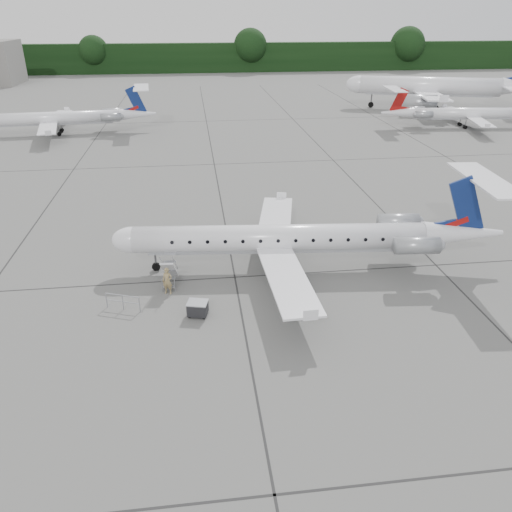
{
  "coord_description": "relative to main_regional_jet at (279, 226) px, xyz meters",
  "views": [
    {
      "loc": [
        -8.13,
        -26.44,
        16.43
      ],
      "look_at": [
        -4.56,
        1.97,
        2.3
      ],
      "focal_mm": 35.0,
      "sensor_mm": 36.0,
      "label": 1
    }
  ],
  "objects": [
    {
      "name": "treeline",
      "position": [
        2.64,
        125.55,
        0.72
      ],
      "size": [
        260.0,
        4.0,
        8.0
      ],
      "primitive_type": "cube",
      "color": "black",
      "rests_on": "ground"
    },
    {
      "name": "main_regional_jet",
      "position": [
        0.0,
        0.0,
        0.0
      ],
      "size": [
        27.12,
        20.63,
        6.56
      ],
      "primitive_type": null,
      "rotation": [
        0.0,
        0.0,
        -0.09
      ],
      "color": "white",
      "rests_on": "ground"
    },
    {
      "name": "baggage_cart",
      "position": [
        -5.79,
        -5.42,
        -2.79
      ],
      "size": [
        1.33,
        1.18,
        0.99
      ],
      "primitive_type": null,
      "rotation": [
        0.0,
        0.0,
        -0.25
      ],
      "color": "#232325",
      "rests_on": "ground"
    },
    {
      "name": "passenger",
      "position": [
        -7.64,
        -2.55,
        -2.37
      ],
      "size": [
        0.76,
        0.62,
        1.81
      ],
      "primitive_type": "imported",
      "rotation": [
        0.0,
        0.0,
        -0.32
      ],
      "color": "#968052",
      "rests_on": "ground"
    },
    {
      "name": "bg_narrowbody",
      "position": [
        37.49,
        59.28,
        2.38
      ],
      "size": [
        36.95,
        31.2,
        11.33
      ],
      "primitive_type": null,
      "rotation": [
        0.0,
        0.0,
        -0.31
      ],
      "color": "white",
      "rests_on": "ground"
    },
    {
      "name": "bg_regional_left",
      "position": [
        -25.81,
        46.23,
        -0.06
      ],
      "size": [
        25.82,
        19.47,
        6.45
      ],
      "primitive_type": null,
      "rotation": [
        0.0,
        0.0,
        0.07
      ],
      "color": "white",
      "rests_on": "ground"
    },
    {
      "name": "airstair",
      "position": [
        -7.53,
        -1.35,
        -2.25
      ],
      "size": [
        1.03,
        2.18,
        2.06
      ],
      "primitive_type": null,
      "rotation": [
        0.0,
        0.0,
        -0.09
      ],
      "color": "white",
      "rests_on": "ground"
    },
    {
      "name": "ground",
      "position": [
        2.64,
        -4.45,
        -3.28
      ],
      "size": [
        320.0,
        320.0,
        0.0
      ],
      "primitive_type": "plane",
      "color": "slate",
      "rests_on": "ground"
    },
    {
      "name": "bg_regional_right",
      "position": [
        37.18,
        43.21,
        -0.31
      ],
      "size": [
        24.18,
        18.53,
        5.93
      ],
      "primitive_type": null,
      "rotation": [
        0.0,
        0.0,
        3.04
      ],
      "color": "white",
      "rests_on": "ground"
    },
    {
      "name": "safety_railing",
      "position": [
        -10.29,
        -4.17,
        -2.78
      ],
      "size": [
        2.08,
        0.86,
        1.0
      ],
      "primitive_type": null,
      "rotation": [
        0.0,
        0.0,
        -0.37
      ],
      "color": "#95989D",
      "rests_on": "ground"
    }
  ]
}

